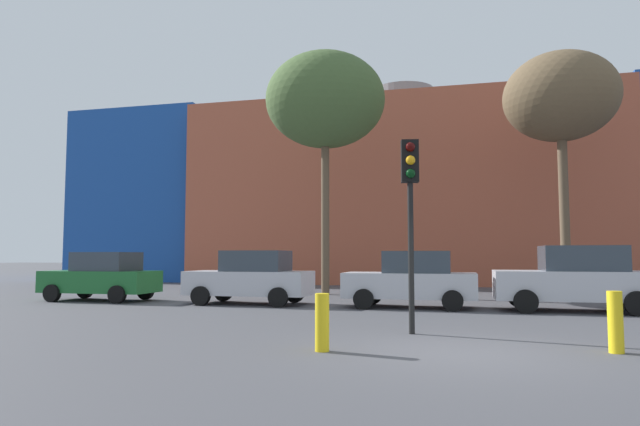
# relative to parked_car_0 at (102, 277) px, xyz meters

# --- Properties ---
(ground_plane) EXTENTS (200.00, 200.00, 0.00)m
(ground_plane) POSITION_rel_parked_car_0_xyz_m (12.49, -7.87, -0.86)
(ground_plane) COLOR #47474C
(building_backdrop) EXTENTS (42.25, 13.75, 12.66)m
(building_backdrop) POSITION_rel_parked_car_0_xyz_m (9.05, 19.05, 4.57)
(building_backdrop) COLOR #B2563D
(building_backdrop) RESTS_ON ground_plane
(parked_car_0) EXTENTS (4.01, 1.97, 1.74)m
(parked_car_0) POSITION_rel_parked_car_0_xyz_m (0.00, 0.00, 0.00)
(parked_car_0) COLOR #1E662D
(parked_car_0) RESTS_ON ground_plane
(parked_car_1) EXTENTS (4.11, 2.02, 1.78)m
(parked_car_1) POSITION_rel_parked_car_0_xyz_m (5.70, 0.00, 0.02)
(parked_car_1) COLOR silver
(parked_car_1) RESTS_ON ground_plane
(parked_car_2) EXTENTS (4.05, 1.99, 1.76)m
(parked_car_2) POSITION_rel_parked_car_0_xyz_m (11.01, 0.00, 0.01)
(parked_car_2) COLOR silver
(parked_car_2) RESTS_ON ground_plane
(parked_car_3) EXTENTS (4.38, 2.15, 1.90)m
(parked_car_3) POSITION_rel_parked_car_0_xyz_m (15.72, -0.00, 0.08)
(parked_car_3) COLOR silver
(parked_car_3) RESTS_ON ground_plane
(traffic_light_island) EXTENTS (0.40, 0.39, 4.05)m
(traffic_light_island) POSITION_rel_parked_car_0_xyz_m (11.48, -5.83, 2.11)
(traffic_light_island) COLOR black
(traffic_light_island) RESTS_ON ground_plane
(bare_tree_0) EXTENTS (4.64, 4.64, 10.07)m
(bare_tree_0) POSITION_rel_parked_car_0_xyz_m (16.70, 6.88, 7.30)
(bare_tree_0) COLOR brown
(bare_tree_0) RESTS_ON ground_plane
(bare_tree_1) EXTENTS (5.09, 5.09, 10.27)m
(bare_tree_1) POSITION_rel_parked_car_0_xyz_m (7.04, 5.06, 7.33)
(bare_tree_1) COLOR brown
(bare_tree_1) RESTS_ON ground_plane
(bollard_yellow_0) EXTENTS (0.24, 0.24, 1.02)m
(bollard_yellow_0) POSITION_rel_parked_car_0_xyz_m (14.96, -7.27, -0.35)
(bollard_yellow_0) COLOR yellow
(bollard_yellow_0) RESTS_ON ground_plane
(bollard_yellow_1) EXTENTS (0.24, 0.24, 0.97)m
(bollard_yellow_1) POSITION_rel_parked_car_0_xyz_m (10.18, -8.29, -0.38)
(bollard_yellow_1) COLOR yellow
(bollard_yellow_1) RESTS_ON ground_plane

